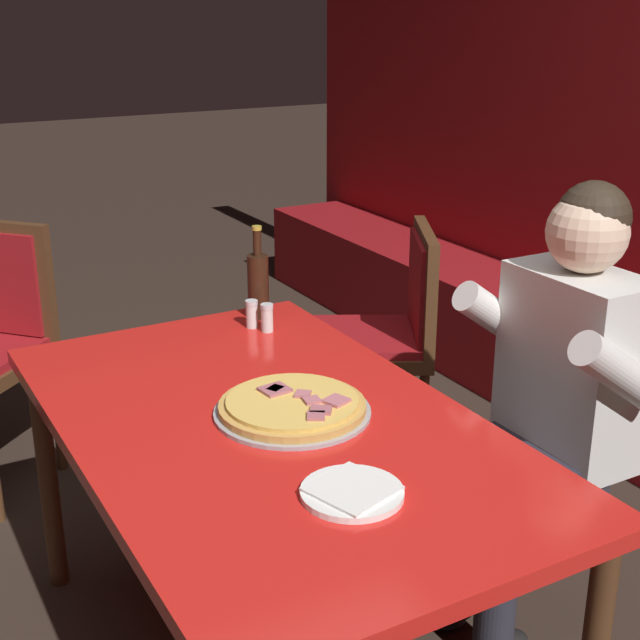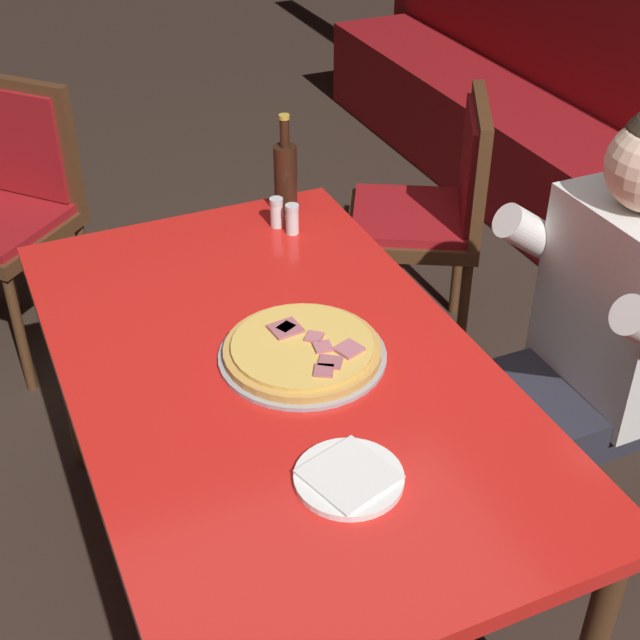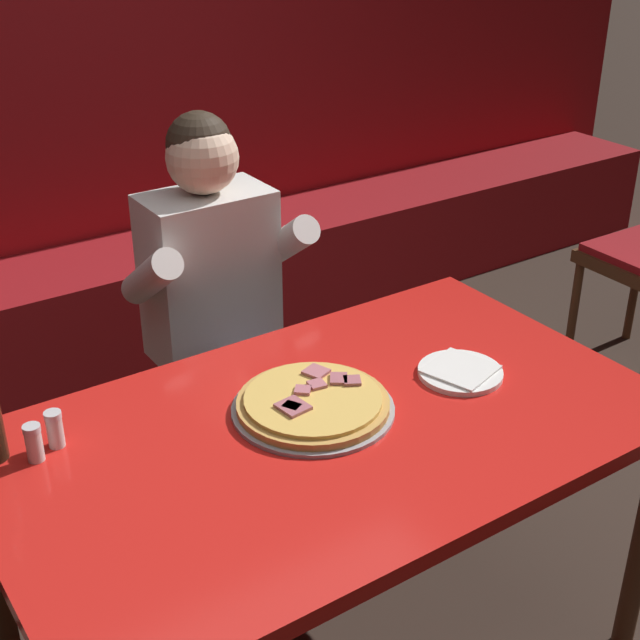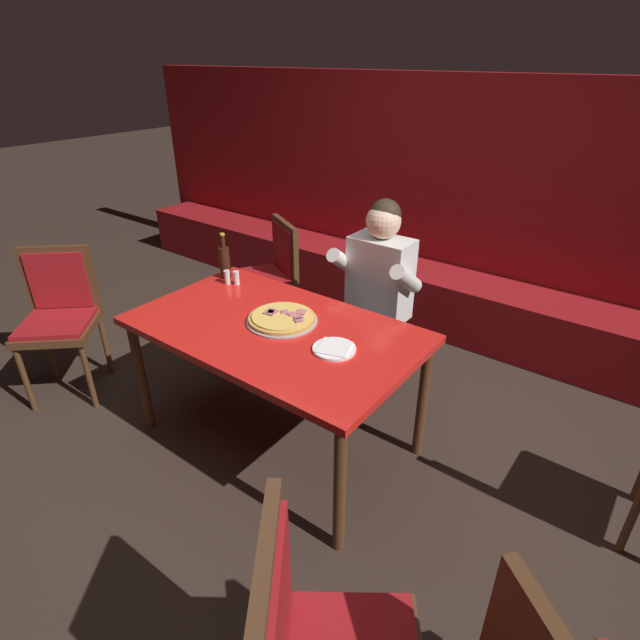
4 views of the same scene
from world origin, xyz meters
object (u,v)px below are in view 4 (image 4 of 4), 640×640
shaker_oregano (227,278)px  dining_chair_by_booth (59,311)px  plate_white_paper (334,349)px  shaker_black_pepper (236,279)px  dining_chair_side_aisle (271,271)px  main_dining_table (275,338)px  diner_seated_blue_shirt (372,294)px  pizza (281,318)px  beer_bottle (225,261)px

shaker_oregano → dining_chair_by_booth: size_ratio=0.09×
plate_white_paper → shaker_black_pepper: 0.97m
shaker_oregano → dining_chair_side_aisle: size_ratio=0.09×
plate_white_paper → shaker_black_pepper: shaker_black_pepper is taller
plate_white_paper → shaker_oregano: (-0.98, 0.24, 0.03)m
main_dining_table → shaker_black_pepper: bearing=154.1°
main_dining_table → dining_chair_by_booth: bearing=-164.2°
shaker_black_pepper → diner_seated_blue_shirt: diner_seated_blue_shirt is taller
pizza → diner_seated_blue_shirt: size_ratio=0.30×
plate_white_paper → shaker_oregano: shaker_oregano is taller
pizza → dining_chair_side_aisle: (-0.85, 0.85, -0.23)m
main_dining_table → shaker_oregano: (-0.59, 0.24, 0.11)m
shaker_oregano → dining_chair_side_aisle: 0.77m
beer_bottle → shaker_black_pepper: size_ratio=3.40×
main_dining_table → beer_bottle: (-0.67, 0.29, 0.18)m
shaker_oregano → dining_chair_by_booth: 1.12m
diner_seated_blue_shirt → shaker_black_pepper: bearing=-144.0°
dining_chair_side_aisle → shaker_oregano: bearing=-68.5°
plate_white_paper → dining_chair_by_booth: dining_chair_by_booth is taller
beer_bottle → diner_seated_blue_shirt: size_ratio=0.23×
shaker_oregano → pizza: bearing=-16.2°
main_dining_table → dining_chair_side_aisle: size_ratio=1.65×
diner_seated_blue_shirt → dining_chair_by_booth: size_ratio=1.33×
main_dining_table → pizza: size_ratio=4.02×
main_dining_table → dining_chair_side_aisle: bearing=133.2°
diner_seated_blue_shirt → dining_chair_by_booth: 2.00m
beer_bottle → dining_chair_side_aisle: (-0.19, 0.62, -0.32)m
diner_seated_blue_shirt → dining_chair_side_aisle: diner_seated_blue_shirt is taller
shaker_black_pepper → shaker_oregano: bearing=-154.9°
plate_white_paper → shaker_black_pepper: size_ratio=2.44×
pizza → dining_chair_by_booth: (-1.47, -0.48, -0.21)m
diner_seated_blue_shirt → dining_chair_side_aisle: 1.02m
main_dining_table → plate_white_paper: (0.39, -0.01, 0.08)m
pizza → dining_chair_side_aisle: 1.23m
dining_chair_by_booth → dining_chair_side_aisle: bearing=65.3°
pizza → dining_chair_side_aisle: dining_chair_side_aisle is taller
shaker_black_pepper → diner_seated_blue_shirt: (0.68, 0.49, -0.10)m
pizza → shaker_black_pepper: shaker_black_pepper is taller
beer_bottle → main_dining_table: bearing=-23.9°
plate_white_paper → diner_seated_blue_shirt: (-0.25, 0.76, -0.07)m
shaker_oregano → diner_seated_blue_shirt: bearing=35.3°
main_dining_table → shaker_oregano: 0.65m
shaker_black_pepper → dining_chair_side_aisle: dining_chair_side_aisle is taller
plate_white_paper → dining_chair_side_aisle: bearing=143.6°
pizza → dining_chair_side_aisle: size_ratio=0.41×
main_dining_table → plate_white_paper: plate_white_paper is taller
pizza → diner_seated_blue_shirt: 0.71m
plate_white_paper → shaker_oregano: 1.01m
main_dining_table → pizza: (-0.00, 0.07, 0.09)m
beer_bottle → shaker_oregano: size_ratio=3.40×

